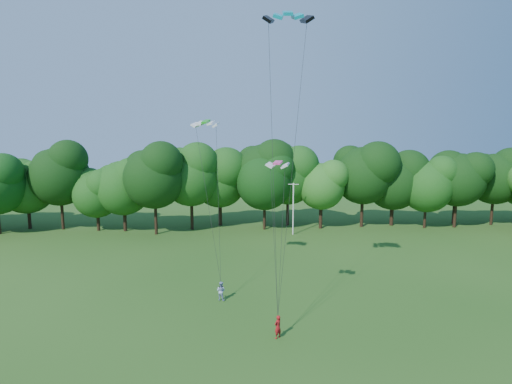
{
  "coord_description": "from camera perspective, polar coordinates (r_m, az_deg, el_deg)",
  "views": [
    {
      "loc": [
        -2.68,
        -20.97,
        13.46
      ],
      "look_at": [
        -0.06,
        13.0,
        8.58
      ],
      "focal_mm": 28.0,
      "sensor_mm": 36.0,
      "label": 1
    }
  ],
  "objects": [
    {
      "name": "kite_flyer_left",
      "position": [
        28.08,
        3.12,
        -18.67
      ],
      "size": [
        0.69,
        0.67,
        1.59
      ],
      "primitive_type": "imported",
      "rotation": [
        0.0,
        0.0,
        3.85
      ],
      "color": "#A31518",
      "rests_on": "ground"
    },
    {
      "name": "tree_back_center",
      "position": [
        56.33,
        1.22,
        2.56
      ],
      "size": [
        8.79,
        8.79,
        12.78
      ],
      "color": "#312113",
      "rests_on": "ground"
    },
    {
      "name": "tree_back_east",
      "position": [
        67.45,
        26.73,
        1.85
      ],
      "size": [
        7.8,
        7.8,
        11.34
      ],
      "color": "#321C14",
      "rests_on": "ground"
    },
    {
      "name": "kite_green",
      "position": [
        35.34,
        -7.19,
        9.96
      ],
      "size": [
        2.58,
        1.77,
        0.4
      ],
      "rotation": [
        0.0,
        0.0,
        -0.33
      ],
      "color": "green",
      "rests_on": "ground"
    },
    {
      "name": "ground",
      "position": [
        25.06,
        2.66,
        -24.35
      ],
      "size": [
        160.0,
        160.0,
        0.0
      ],
      "primitive_type": "plane",
      "color": "#204C14",
      "rests_on": "ground"
    },
    {
      "name": "utility_pole",
      "position": [
        54.19,
        5.34,
        -2.29
      ],
      "size": [
        1.4,
        0.4,
        7.09
      ],
      "rotation": [
        0.0,
        0.0,
        -0.23
      ],
      "color": "silver",
      "rests_on": "ground"
    },
    {
      "name": "kite_pink",
      "position": [
        27.38,
        3.12,
        4.21
      ],
      "size": [
        1.73,
        1.31,
        0.26
      ],
      "rotation": [
        0.0,
        0.0,
        -0.41
      ],
      "color": "#F04295",
      "rests_on": "ground"
    },
    {
      "name": "kite_teal",
      "position": [
        29.09,
        4.56,
        24.11
      ],
      "size": [
        3.31,
        1.69,
        0.69
      ],
      "rotation": [
        0.0,
        0.0,
        -0.09
      ],
      "color": "#0590A8",
      "rests_on": "ground"
    },
    {
      "name": "kite_flyer_right",
      "position": [
        33.83,
        -5.03,
        -13.89
      ],
      "size": [
        0.95,
        0.87,
        1.58
      ],
      "primitive_type": "imported",
      "rotation": [
        0.0,
        0.0,
        2.68
      ],
      "color": "#9BACD7",
      "rests_on": "ground"
    }
  ]
}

